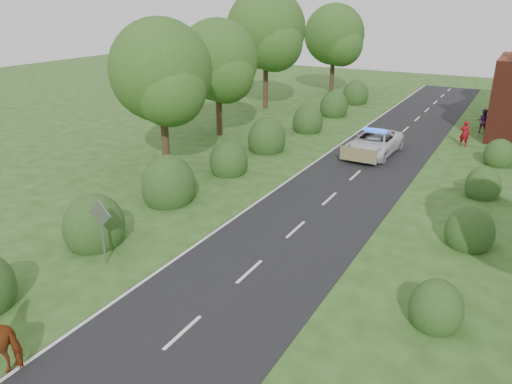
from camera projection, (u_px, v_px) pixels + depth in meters
The scene contains 14 objects.
ground at pixel (183, 333), 14.66m from camera, with size 120.00×120.00×0.00m, color #2F491A.
road at pixel (349, 181), 26.92m from camera, with size 6.00×70.00×0.02m, color black.
road_markings at pixel (307, 187), 25.94m from camera, with size 4.96×70.00×0.01m.
hedgerow_left at pixel (214, 166), 26.87m from camera, with size 2.75×50.41×3.00m.
hedgerow_right at pixel (473, 222), 20.67m from camera, with size 2.10×45.78×2.10m.
tree_left_a at pixel (163, 75), 26.80m from camera, with size 5.74×5.60×8.38m.
tree_left_b at pixel (220, 64), 34.12m from camera, with size 5.74×5.60×8.07m.
tree_left_c at pixel (268, 32), 42.39m from camera, with size 6.97×6.80×10.22m.
tree_left_d at pixel (336, 37), 49.80m from camera, with size 6.15×6.00×8.89m.
road_sign at pixel (101, 223), 17.94m from camera, with size 1.06×0.08×2.53m.
cow at pixel (2, 338), 13.33m from camera, with size 1.04×1.97×1.40m, color brown.
police_van at pixel (374, 143), 31.22m from camera, with size 2.75×5.58×1.66m.
pedestrian_red at pixel (465, 133), 33.06m from camera, with size 0.62×0.41×1.71m, color maroon.
pedestrian_purple at pixel (483, 121), 36.42m from camera, with size 0.84×0.66×1.74m, color #56225E.
Camera 1 is at (7.74, -9.64, 9.16)m, focal length 35.00 mm.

